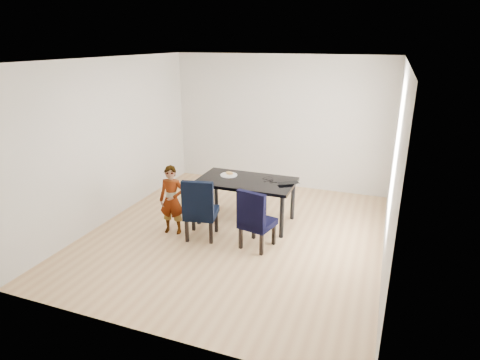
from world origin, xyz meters
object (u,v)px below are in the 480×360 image
(dining_table, at_px, (246,201))
(chair_right, at_px, (258,218))
(laptop, at_px, (287,183))
(plate, at_px, (229,175))
(child, at_px, (172,200))
(chair_left, at_px, (201,208))

(dining_table, distance_m, chair_right, 0.91)
(chair_right, xyz_separation_m, laptop, (0.22, 0.86, 0.30))
(dining_table, height_order, plate, plate)
(plate, bearing_deg, laptop, -2.06)
(chair_right, relative_size, child, 0.84)
(chair_left, xyz_separation_m, plate, (0.10, 0.90, 0.26))
(dining_table, bearing_deg, chair_left, -120.65)
(laptop, bearing_deg, plate, -34.59)
(chair_left, bearing_deg, child, 170.11)
(chair_left, distance_m, child, 0.51)
(chair_right, bearing_deg, dining_table, 132.81)
(chair_left, height_order, laptop, chair_left)
(child, height_order, laptop, child)
(chair_left, distance_m, chair_right, 0.92)
(dining_table, height_order, chair_left, chair_left)
(child, relative_size, plate, 3.84)
(dining_table, xyz_separation_m, laptop, (0.68, 0.08, 0.39))
(child, bearing_deg, chair_right, -8.48)
(plate, height_order, laptop, laptop)
(dining_table, relative_size, child, 1.43)
(dining_table, xyz_separation_m, chair_right, (0.46, -0.78, 0.09))
(chair_left, relative_size, child, 0.89)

